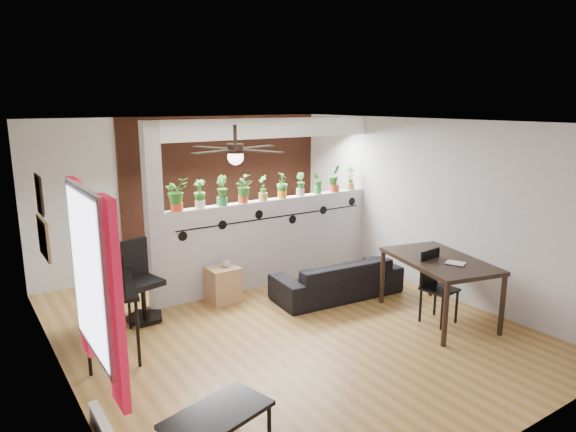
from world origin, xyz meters
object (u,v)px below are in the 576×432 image
(potted_plant_2, at_px, (222,190))
(potted_plant_1, at_px, (200,193))
(potted_plant_7, at_px, (318,182))
(cup, at_px, (226,264))
(potted_plant_4, at_px, (263,187))
(potted_plant_9, at_px, (350,177))
(folding_chair, at_px, (434,280))
(potted_plant_0, at_px, (176,193))
(office_chair, at_px, (140,286))
(sofa, at_px, (337,278))
(cube_shelf, at_px, (223,285))
(dining_table, at_px, (439,265))
(potted_plant_8, at_px, (334,178))
(potted_plant_3, at_px, (243,188))
(potted_plant_6, at_px, (300,183))
(ceiling_fan, at_px, (235,152))
(coffee_table, at_px, (217,417))
(computer_desk, at_px, (108,291))
(potted_plant_5, at_px, (282,184))

(potted_plant_2, bearing_deg, potted_plant_1, 180.00)
(potted_plant_7, distance_m, cup, 2.16)
(potted_plant_4, xyz_separation_m, potted_plant_9, (1.76, 0.00, 0.00))
(potted_plant_7, relative_size, folding_chair, 0.38)
(potted_plant_0, height_order, potted_plant_2, potted_plant_0)
(potted_plant_7, distance_m, office_chair, 3.32)
(sofa, height_order, cube_shelf, sofa)
(office_chair, relative_size, dining_table, 0.62)
(potted_plant_2, relative_size, potted_plant_7, 1.22)
(cup, distance_m, folding_chair, 2.88)
(potted_plant_8, bearing_deg, dining_table, -94.20)
(potted_plant_3, height_order, potted_plant_7, potted_plant_3)
(potted_plant_3, xyz_separation_m, cube_shelf, (-0.54, -0.34, -1.31))
(potted_plant_2, relative_size, potted_plant_9, 1.10)
(potted_plant_4, xyz_separation_m, potted_plant_6, (0.70, 0.00, -0.01))
(office_chair, xyz_separation_m, folding_chair, (3.19, -2.18, 0.10))
(potted_plant_7, height_order, office_chair, potted_plant_7)
(sofa, height_order, cup, cup)
(ceiling_fan, xyz_separation_m, coffee_table, (-1.02, -1.50, -1.95))
(potted_plant_2, relative_size, computer_desk, 0.37)
(potted_plant_3, height_order, folding_chair, potted_plant_3)
(potted_plant_7, bearing_deg, potted_plant_6, 180.00)
(folding_chair, bearing_deg, potted_plant_4, 114.29)
(ceiling_fan, height_order, potted_plant_3, ceiling_fan)
(potted_plant_0, height_order, potted_plant_7, potted_plant_0)
(potted_plant_7, relative_size, potted_plant_8, 0.80)
(potted_plant_7, bearing_deg, ceiling_fan, -144.00)
(ceiling_fan, xyz_separation_m, office_chair, (-0.65, 1.52, -1.85))
(potted_plant_3, bearing_deg, cup, -145.27)
(potted_plant_8, height_order, office_chair, potted_plant_8)
(potted_plant_9, height_order, folding_chair, potted_plant_9)
(potted_plant_0, bearing_deg, potted_plant_8, 0.00)
(cup, relative_size, coffee_table, 0.13)
(potted_plant_6, distance_m, sofa, 1.67)
(ceiling_fan, distance_m, sofa, 2.98)
(potted_plant_6, bearing_deg, coffee_table, -133.60)
(potted_plant_3, bearing_deg, potted_plant_7, 0.00)
(potted_plant_7, distance_m, sofa, 1.72)
(potted_plant_7, xyz_separation_m, folding_chair, (0.06, -2.46, -0.98))
(cube_shelf, relative_size, computer_desk, 0.43)
(potted_plant_2, height_order, potted_plant_8, potted_plant_8)
(potted_plant_8, relative_size, sofa, 0.25)
(cube_shelf, bearing_deg, office_chair, 176.48)
(potted_plant_3, relative_size, sofa, 0.23)
(sofa, xyz_separation_m, computer_desk, (-3.27, 0.13, 0.46))
(potted_plant_6, bearing_deg, potted_plant_7, 0.00)
(potted_plant_3, bearing_deg, potted_plant_6, 0.00)
(potted_plant_5, height_order, potted_plant_9, potted_plant_5)
(potted_plant_2, xyz_separation_m, potted_plant_6, (1.40, 0.00, -0.03))
(potted_plant_0, bearing_deg, dining_table, -42.82)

